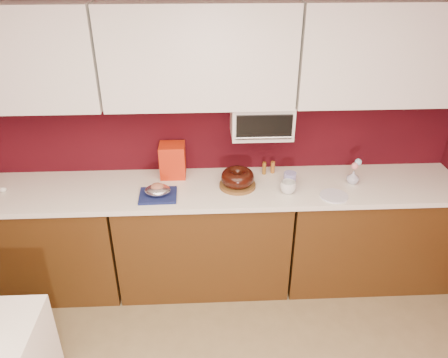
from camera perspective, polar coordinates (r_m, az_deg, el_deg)
name	(u,v)px	position (r m, az deg, el deg)	size (l,w,h in m)	color
wall_back	(201,128)	(3.43, -3.00, 6.61)	(4.00, 0.02, 2.50)	#3C080E
base_cabinet_left	(36,242)	(3.81, -23.31, -7.60)	(1.31, 0.58, 0.86)	#47290E
base_cabinet_center	(204,237)	(3.56, -2.65, -7.63)	(1.31, 0.58, 0.86)	#47290E
base_cabinet_right	(366,233)	(3.79, 18.06, -6.68)	(1.31, 0.58, 0.86)	#47290E
countertop	(202,189)	(3.32, -2.83, -1.36)	(4.00, 0.62, 0.04)	white
upper_cabinet_center	(199,56)	(3.09, -3.29, 15.80)	(1.31, 0.33, 0.70)	white
upper_cabinet_right	(391,53)	(3.36, 20.99, 15.07)	(1.31, 0.33, 0.70)	white
toaster_oven	(261,119)	(3.28, 4.91, 7.81)	(0.45, 0.30, 0.25)	white
toaster_oven_door	(264,127)	(3.13, 5.27, 6.76)	(0.40, 0.02, 0.18)	black
toaster_oven_handle	(264,138)	(3.15, 5.25, 5.39)	(0.02, 0.02, 0.42)	silver
cake_base	(237,185)	(3.30, 1.77, -0.81)	(0.28, 0.28, 0.03)	brown
bundt_cake	(238,177)	(3.27, 1.78, 0.22)	(0.25, 0.25, 0.10)	black
navy_towel	(158,195)	(3.21, -8.61, -2.13)	(0.27, 0.23, 0.02)	#151D4F
foil_ham_nest	(158,190)	(3.19, -8.67, -1.44)	(0.18, 0.16, 0.07)	silver
roasted_ham	(157,187)	(3.18, -8.70, -1.05)	(0.10, 0.08, 0.06)	#9F6049
pandoro_box	(173,160)	(3.43, -6.72, 2.43)	(0.20, 0.18, 0.27)	#A90B0B
dark_pan	(237,179)	(3.39, 1.65, 0.06)	(0.19, 0.19, 0.03)	black
coffee_mug	(288,186)	(3.24, 8.37, -0.92)	(0.10, 0.10, 0.11)	silver
blue_jar	(290,179)	(3.33, 8.57, -0.06)	(0.09, 0.09, 0.11)	#1D1C9B
flower_vase	(353,176)	(3.47, 16.50, 0.32)	(0.08, 0.08, 0.11)	#A9ADC0
flower_pink	(355,166)	(3.43, 16.71, 1.65)	(0.05, 0.05, 0.05)	pink
flower_blue	(358,162)	(3.45, 17.13, 2.14)	(0.05, 0.05, 0.05)	#97D4F1
china_plate	(334,196)	(3.28, 14.16, -2.15)	(0.20, 0.20, 0.01)	white
amber_bottle	(273,167)	(3.50, 6.38, 1.54)	(0.03, 0.03, 0.10)	#96551B
egg_right	(3,190)	(3.62, -26.92, -1.24)	(0.05, 0.04, 0.04)	silver
amber_bottle_tall	(264,168)	(3.48, 5.27, 1.42)	(0.03, 0.03, 0.10)	brown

